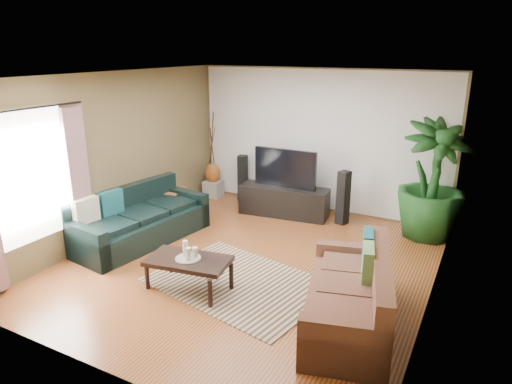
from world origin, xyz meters
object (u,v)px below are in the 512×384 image
Objects in this scene: tv_stand at (284,201)px; sofa_left at (140,216)px; sofa_right at (348,290)px; speaker_right at (343,198)px; speaker_left at (243,178)px; potted_plant at (432,180)px; pedestal at (213,189)px; television at (285,168)px; coffee_table at (189,274)px; vase at (213,174)px; side_table at (170,203)px.

sofa_left is at bearing -132.39° from tv_stand.
sofa_right is 3.16m from speaker_right.
potted_plant is at bearing -14.58° from speaker_left.
sofa_right is 5.66× the size of pedestal.
sofa_left is at bearing -125.63° from television.
coffee_table is 0.54× the size of potted_plant.
sofa_left is 2.53m from pedestal.
vase is (-3.92, 3.23, 0.08)m from sofa_right.
sofa_right is at bearing -3.26° from coffee_table.
vase is at bearing 109.33° from coffee_table.
speaker_left is 1.68m from side_table.
potted_plant reaches higher than vase.
pedestal is at bearing 163.31° from tv_stand.
vase is at bearing 163.31° from tv_stand.
television is at bearing -9.56° from pedestal.
sofa_right is at bearing -93.11° from sofa_left.
side_table is at bearing -129.52° from sofa_right.
speaker_left is at bearing 153.12° from tv_stand.
tv_stand is at bearing 82.00° from coffee_table.
television is 2.25m from side_table.
side_table is (-2.97, -1.18, -0.22)m from speaker_right.
speaker_right reaches higher than coffee_table.
sofa_right reaches higher than pedestal.
television is 2.56m from potted_plant.
potted_plant is (0.43, 3.11, 0.56)m from sofa_right.
vase is at bearing -167.28° from speaker_right.
speaker_right is at bearing -19.53° from speaker_left.
tv_stand is at bearing -27.99° from sofa_left.
speaker_right is 1.83× the size of side_table.
coffee_table reaches higher than pedestal.
sofa_left reaches higher than side_table.
sofa_left is at bearing -115.88° from sofa_right.
television reaches higher than sofa_left.
tv_stand is 2.15m from side_table.
speaker_left reaches higher than side_table.
speaker_left is at bearing -171.05° from speaker_right.
sofa_right is at bearing -24.63° from side_table.
coffee_table is at bearing -46.76° from side_table.
sofa_left is at bearing -122.51° from speaker_right.
potted_plant is (2.55, 0.18, 0.07)m from television.
sofa_right is at bearing -60.44° from tv_stand.
speaker_left is (0.45, 2.61, 0.05)m from sofa_left.
sofa_left is 2.41× the size of speaker_left.
sofa_right is 4.42× the size of vase.
sofa_left is 6.58× the size of pedestal.
vase is at bearing 178.42° from potted_plant.
speaker_right reaches higher than sofa_left.
sofa_right reaches higher than tv_stand.
sofa_left reaches higher than coffee_table.
potted_plant is at bearing 44.08° from coffee_table.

